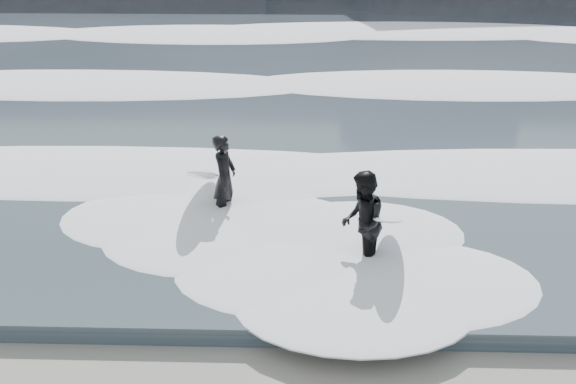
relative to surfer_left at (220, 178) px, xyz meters
name	(u,v)px	position (x,y,z in m)	size (l,w,h in m)	color
sea	(311,22)	(1.81, 22.02, -0.71)	(90.00, 52.00, 0.30)	#333F49
foam_near	(314,162)	(1.81, 2.02, -0.46)	(60.00, 3.20, 0.20)	white
foam_mid	(312,81)	(1.81, 9.02, -0.44)	(60.00, 4.00, 0.24)	white
foam_far	(311,30)	(1.81, 18.02, -0.41)	(60.00, 4.80, 0.30)	white
surfer_left	(220,178)	(0.00, 0.00, 0.00)	(0.97, 2.00, 1.71)	black
surfer_right	(364,223)	(2.59, -1.86, 0.02)	(1.18, 1.79, 1.76)	black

